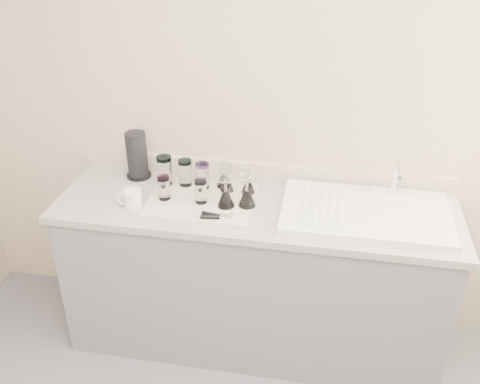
% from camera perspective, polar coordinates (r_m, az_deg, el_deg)
% --- Properties ---
extents(room_envelope, '(3.54, 3.50, 2.52)m').
position_cam_1_polar(room_envelope, '(1.39, -5.80, -3.34)').
color(room_envelope, '#59595E').
rests_on(room_envelope, ground).
extents(counter_unit, '(2.06, 0.62, 0.90)m').
position_cam_1_polar(counter_unit, '(2.98, 1.50, -8.86)').
color(counter_unit, slate).
rests_on(counter_unit, ground).
extents(sink_unit, '(0.82, 0.50, 0.22)m').
position_cam_1_polar(sink_unit, '(2.71, 13.28, -2.12)').
color(sink_unit, white).
rests_on(sink_unit, counter_unit).
extents(dish_towel, '(0.55, 0.42, 0.01)m').
position_cam_1_polar(dish_towel, '(2.77, -4.12, -0.89)').
color(dish_towel, silver).
rests_on(dish_towel, counter_unit).
extents(tumbler_teal, '(0.08, 0.08, 0.16)m').
position_cam_1_polar(tumbler_teal, '(2.90, -8.04, 2.33)').
color(tumbler_teal, white).
rests_on(tumbler_teal, dish_towel).
extents(tumbler_cyan, '(0.07, 0.07, 0.15)m').
position_cam_1_polar(tumbler_cyan, '(2.88, -5.86, 2.10)').
color(tumbler_cyan, white).
rests_on(tumbler_cyan, dish_towel).
extents(tumbler_purple, '(0.07, 0.07, 0.14)m').
position_cam_1_polar(tumbler_purple, '(2.85, -4.00, 1.77)').
color(tumbler_purple, white).
rests_on(tumbler_purple, dish_towel).
extents(tumbler_magenta, '(0.06, 0.06, 0.13)m').
position_cam_1_polar(tumbler_magenta, '(2.77, -8.12, 0.47)').
color(tumbler_magenta, white).
rests_on(tumbler_magenta, dish_towel).
extents(tumbler_lavender, '(0.06, 0.06, 0.13)m').
position_cam_1_polar(tumbler_lavender, '(2.72, -4.19, 0.11)').
color(tumbler_lavender, white).
rests_on(tumbler_lavender, dish_towel).
extents(goblet_back_left, '(0.07, 0.07, 0.13)m').
position_cam_1_polar(goblet_back_left, '(2.82, -1.39, 0.91)').
color(goblet_back_left, white).
rests_on(goblet_back_left, dish_towel).
extents(goblet_back_right, '(0.07, 0.07, 0.13)m').
position_cam_1_polar(goblet_back_right, '(2.81, 0.88, 0.80)').
color(goblet_back_right, white).
rests_on(goblet_back_right, dish_towel).
extents(goblet_front_left, '(0.09, 0.09, 0.16)m').
position_cam_1_polar(goblet_front_left, '(2.68, -1.53, -0.48)').
color(goblet_front_left, white).
rests_on(goblet_front_left, dish_towel).
extents(goblet_front_right, '(0.09, 0.09, 0.16)m').
position_cam_1_polar(goblet_front_right, '(2.69, 0.75, -0.41)').
color(goblet_front_right, white).
rests_on(goblet_front_right, dish_towel).
extents(goblet_extra, '(0.08, 0.08, 0.14)m').
position_cam_1_polar(goblet_extra, '(2.87, -1.80, 1.42)').
color(goblet_extra, white).
rests_on(goblet_extra, dish_towel).
extents(can_opener, '(0.16, 0.06, 0.02)m').
position_cam_1_polar(can_opener, '(2.61, -2.48, -2.61)').
color(can_opener, silver).
rests_on(can_opener, dish_towel).
extents(white_mug, '(0.14, 0.11, 0.09)m').
position_cam_1_polar(white_mug, '(2.75, -11.44, -0.70)').
color(white_mug, white).
rests_on(white_mug, counter_unit).
extents(paper_towel_roll, '(0.14, 0.14, 0.26)m').
position_cam_1_polar(paper_towel_roll, '(3.00, -10.93, 3.84)').
color(paper_towel_roll, black).
rests_on(paper_towel_roll, counter_unit).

